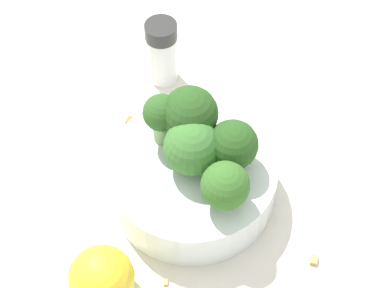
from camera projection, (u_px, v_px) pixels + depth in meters
name	position (u px, v px, depth m)	size (l,w,h in m)	color
ground_plane	(192.00, 192.00, 0.62)	(3.00, 3.00, 0.00)	silver
bowl	(192.00, 179.00, 0.60)	(0.16, 0.16, 0.05)	silver
broccoli_floret_0	(225.00, 186.00, 0.54)	(0.04, 0.04, 0.05)	#84AD66
broccoli_floret_1	(233.00, 147.00, 0.56)	(0.05, 0.05, 0.05)	#84AD66
broccoli_floret_2	(162.00, 116.00, 0.58)	(0.03, 0.03, 0.06)	#84AD66
broccoli_floret_3	(192.00, 148.00, 0.56)	(0.05, 0.05, 0.05)	#7A9E5B
broccoli_floret_4	(188.00, 115.00, 0.57)	(0.05, 0.05, 0.06)	#8EB770
pepper_shaker	(162.00, 52.00, 0.68)	(0.03, 0.03, 0.08)	silver
lemon_wedge	(102.00, 278.00, 0.54)	(0.06, 0.06, 0.06)	yellow
almond_crumb_0	(130.00, 119.00, 0.67)	(0.01, 0.01, 0.01)	olive
almond_crumb_1	(314.00, 259.00, 0.58)	(0.01, 0.01, 0.01)	tan
almond_crumb_2	(155.00, 104.00, 0.68)	(0.01, 0.01, 0.01)	olive
almond_crumb_4	(166.00, 282.00, 0.56)	(0.01, 0.00, 0.01)	tan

